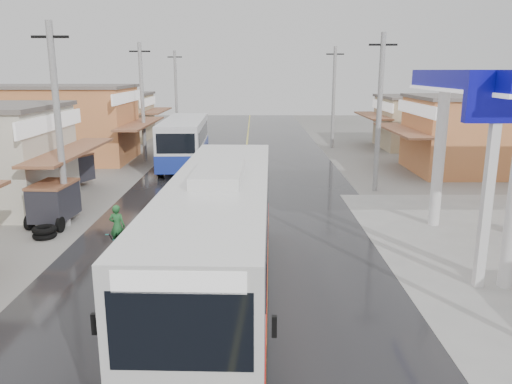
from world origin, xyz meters
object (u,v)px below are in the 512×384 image
(tricycle_near, at_px, (54,201))
(second_bus, at_px, (185,141))
(coach_bus, at_px, (221,239))
(tricycle_far, at_px, (71,169))
(tyre_stack, at_px, (44,232))
(cyclist, at_px, (119,239))

(tricycle_near, bearing_deg, second_bus, 78.10)
(coach_bus, xyz_separation_m, tricycle_far, (-8.99, 13.77, -0.80))
(tricycle_near, relative_size, tricycle_far, 0.89)
(tricycle_near, distance_m, tyre_stack, 1.85)
(coach_bus, relative_size, second_bus, 1.29)
(tricycle_near, bearing_deg, tricycle_far, 108.11)
(coach_bus, bearing_deg, second_bus, 102.35)
(cyclist, relative_size, tricycle_far, 0.68)
(tricycle_far, relative_size, tyre_stack, 3.06)
(coach_bus, distance_m, second_bus, 20.05)
(second_bus, height_order, tricycle_far, second_bus)
(second_bus, relative_size, tricycle_far, 3.46)
(coach_bus, distance_m, tyre_stack, 8.98)
(second_bus, distance_m, tyre_stack, 14.85)
(coach_bus, relative_size, tyre_stack, 13.66)
(tricycle_near, height_order, tyre_stack, tricycle_near)
(coach_bus, bearing_deg, cyclist, 138.55)
(tyre_stack, bearing_deg, second_bus, 76.75)
(tyre_stack, bearing_deg, coach_bus, -37.05)
(tricycle_near, xyz_separation_m, tricycle_far, (-1.71, 6.79, 0.01))
(second_bus, height_order, tyre_stack, second_bus)
(tricycle_far, bearing_deg, tricycle_near, -53.18)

